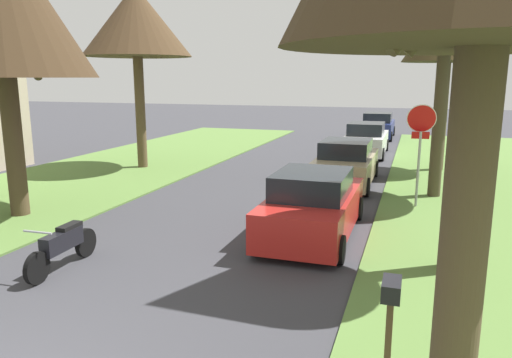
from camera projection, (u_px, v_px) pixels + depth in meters
The scene contains 9 objects.
stop_sign_far at pixel (421, 133), 13.54m from camera, with size 0.82×0.72×2.91m.
street_tree_right_far at pixel (448, 30), 18.50m from camera, with size 3.38×3.38×6.74m.
street_tree_left_mid_b at pixel (136, 22), 19.00m from camera, with size 4.30×4.30×7.16m.
parked_sedan_red at pixel (313, 206), 11.39m from camera, with size 1.95×4.41×1.57m.
parked_sedan_tan at pixel (346, 164), 16.94m from camera, with size 1.95×4.41×1.57m.
parked_sedan_white at pixel (366, 140), 23.45m from camera, with size 1.95×4.41×1.57m.
parked_sedan_navy at pixel (378, 126), 30.08m from camera, with size 1.95×4.41×1.57m.
parked_motorcycle at pixel (63, 245), 9.43m from camera, with size 0.60×2.05×0.97m.
curbside_mailbox at pixel (391, 301), 5.80m from camera, with size 0.22×0.44×1.27m.
Camera 1 is at (4.49, -2.99, 3.67)m, focal length 34.08 mm.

